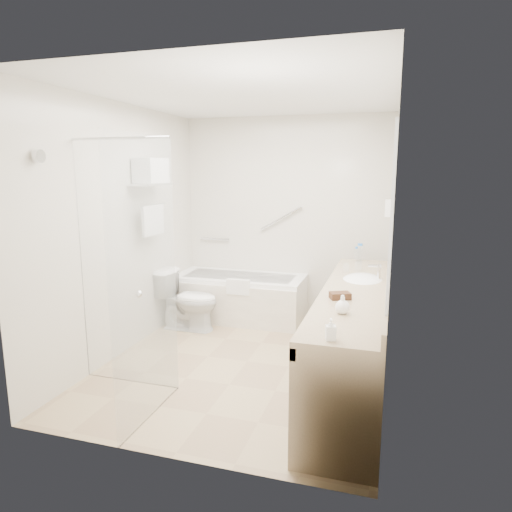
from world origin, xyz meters
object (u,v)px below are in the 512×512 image
(bathtub, at_px, (240,297))
(vanity_counter, at_px, (355,313))
(water_bottle_left, at_px, (359,253))
(amenity_basket, at_px, (340,296))
(toilet, at_px, (188,300))

(bathtub, bearing_deg, vanity_counter, -42.35)
(bathtub, xyz_separation_m, water_bottle_left, (1.45, -0.14, 0.67))
(bathtub, bearing_deg, amenity_basket, -50.40)
(bathtub, xyz_separation_m, vanity_counter, (1.52, -1.39, 0.36))
(bathtub, xyz_separation_m, amenity_basket, (1.43, -1.73, 0.60))
(toilet, bearing_deg, water_bottle_left, -78.04)
(amenity_basket, relative_size, water_bottle_left, 0.78)
(vanity_counter, height_order, amenity_basket, vanity_counter)
(toilet, xyz_separation_m, water_bottle_left, (1.90, 0.40, 0.59))
(bathtub, relative_size, vanity_counter, 0.59)
(toilet, height_order, amenity_basket, amenity_basket)
(water_bottle_left, bearing_deg, bathtub, 174.53)
(toilet, distance_m, amenity_basket, 2.29)
(bathtub, height_order, amenity_basket, amenity_basket)
(toilet, relative_size, amenity_basket, 4.52)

